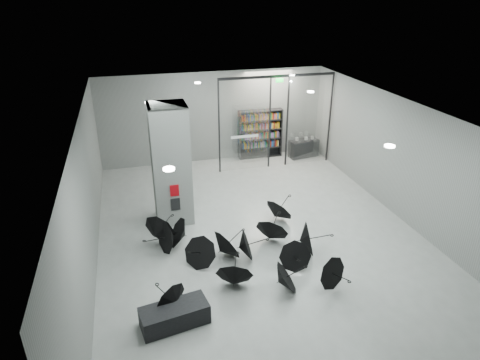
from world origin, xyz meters
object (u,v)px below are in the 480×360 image
object	(u,v)px
column	(171,165)
bench	(175,315)
bookshelf	(260,134)
shop_counter	(304,148)
umbrella_cluster	(237,251)

from	to	relation	value
column	bench	distance (m)	5.35
bookshelf	shop_counter	distance (m)	2.15
bench	shop_counter	bearing A→B (deg)	42.71
bookshelf	shop_counter	world-z (taller)	bookshelf
bench	shop_counter	xyz separation A→B (m)	(7.19, 9.23, 0.16)
column	bookshelf	xyz separation A→B (m)	(4.60, 4.75, -0.88)
column	shop_counter	distance (m)	7.96
bookshelf	shop_counter	bearing A→B (deg)	-13.97
column	bookshelf	world-z (taller)	column
bench	bookshelf	size ratio (longest dim) A/B	0.71
bench	shop_counter	size ratio (longest dim) A/B	1.16
umbrella_cluster	bench	bearing A→B (deg)	-134.77
bookshelf	umbrella_cluster	bearing A→B (deg)	-110.77
column	bench	xyz separation A→B (m)	(-0.63, -5.02, -1.75)
bookshelf	umbrella_cluster	xyz separation A→B (m)	(-3.15, -7.68, -0.81)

